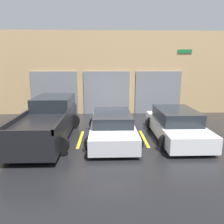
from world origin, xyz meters
TOP-DOWN VIEW (x-y plane):
  - ground_plane at (0.00, 0.00)m, footprint 28.00×28.00m
  - shophouse_building at (-0.01, 3.29)m, footprint 17.21×0.68m
  - pickup_truck at (-2.81, -1.66)m, footprint 2.40×5.45m
  - sedan_white at (2.81, -1.93)m, footprint 2.21×4.40m
  - sedan_side at (0.00, -1.93)m, footprint 2.23×4.52m
  - parking_stripe_far_left at (-4.21, -1.96)m, footprint 0.12×2.20m
  - parking_stripe_left at (-1.40, -1.96)m, footprint 0.12×2.20m
  - parking_stripe_centre at (1.40, -1.96)m, footprint 0.12×2.20m
  - parking_stripe_right at (4.21, -1.96)m, footprint 0.12×2.20m

SIDE VIEW (x-z plane):
  - ground_plane at x=0.00m, z-range 0.00..0.00m
  - parking_stripe_far_left at x=-4.21m, z-range 0.00..0.01m
  - parking_stripe_left at x=-1.40m, z-range 0.00..0.01m
  - parking_stripe_centre at x=1.40m, z-range 0.00..0.01m
  - parking_stripe_right at x=4.21m, z-range 0.00..0.01m
  - sedan_side at x=0.00m, z-range -0.02..1.14m
  - sedan_white at x=2.81m, z-range -0.04..1.24m
  - pickup_truck at x=-2.81m, z-range -0.05..1.64m
  - shophouse_building at x=-0.01m, z-range -0.04..5.18m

